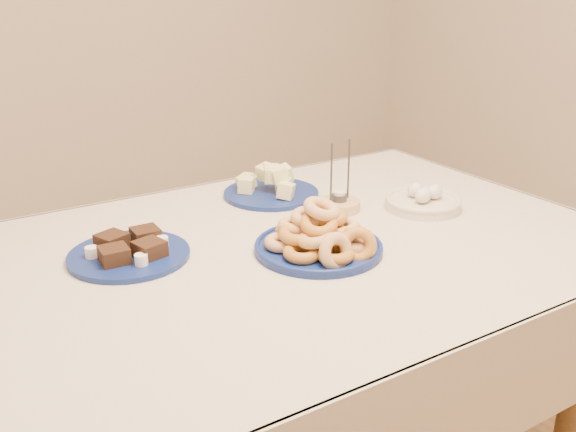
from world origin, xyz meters
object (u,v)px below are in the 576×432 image
object	(u,v)px
dining_table	(277,287)
melon_plate	(272,186)
egg_bowl	(423,201)
candle_holder	(339,204)
donut_platter	(320,238)
brownie_plate	(130,252)

from	to	relation	value
dining_table	melon_plate	distance (m)	0.41
dining_table	egg_bowl	world-z (taller)	egg_bowl
melon_plate	candle_holder	bearing A→B (deg)	-63.89
melon_plate	egg_bowl	xyz separation A→B (m)	(0.31, -0.32, -0.01)
dining_table	egg_bowl	xyz separation A→B (m)	(0.49, 0.02, 0.13)
dining_table	donut_platter	size ratio (longest dim) A/B	5.08
melon_plate	egg_bowl	world-z (taller)	melon_plate
dining_table	donut_platter	world-z (taller)	donut_platter
donut_platter	candle_holder	bearing A→B (deg)	44.81
donut_platter	candle_holder	world-z (taller)	candle_holder
donut_platter	egg_bowl	distance (m)	0.43
brownie_plate	egg_bowl	distance (m)	0.82
melon_plate	egg_bowl	size ratio (longest dim) A/B	1.35
melon_plate	brownie_plate	distance (m)	0.55
egg_bowl	dining_table	bearing A→B (deg)	-178.16
donut_platter	melon_plate	world-z (taller)	donut_platter
melon_plate	brownie_plate	world-z (taller)	melon_plate
donut_platter	egg_bowl	world-z (taller)	donut_platter
dining_table	candle_holder	bearing A→B (deg)	25.14
melon_plate	brownie_plate	xyz separation A→B (m)	(-0.51, -0.20, -0.01)
dining_table	candle_holder	distance (m)	0.34
donut_platter	dining_table	bearing A→B (deg)	134.95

